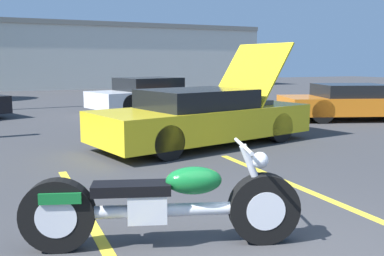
{
  "coord_description": "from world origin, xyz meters",
  "views": [
    {
      "loc": [
        -1.93,
        -2.58,
        1.73
      ],
      "look_at": [
        0.53,
        2.97,
        0.8
      ],
      "focal_mm": 40.0,
      "sensor_mm": 36.0,
      "label": 1
    }
  ],
  "objects_px": {
    "parked_car_right_row": "(355,102)",
    "motorcycle": "(162,205)",
    "show_car_hood_open": "(204,117)",
    "spectator_by_show_car": "(251,82)",
    "parked_car_mid_row": "(152,95)"
  },
  "relations": [
    {
      "from": "parked_car_right_row",
      "to": "spectator_by_show_car",
      "type": "height_order",
      "value": "spectator_by_show_car"
    },
    {
      "from": "show_car_hood_open",
      "to": "motorcycle",
      "type": "bearing_deg",
      "value": -132.91
    },
    {
      "from": "motorcycle",
      "to": "parked_car_mid_row",
      "type": "relative_size",
      "value": 0.53
    },
    {
      "from": "show_car_hood_open",
      "to": "parked_car_right_row",
      "type": "relative_size",
      "value": 1.04
    },
    {
      "from": "motorcycle",
      "to": "parked_car_right_row",
      "type": "distance_m",
      "value": 10.68
    },
    {
      "from": "show_car_hood_open",
      "to": "spectator_by_show_car",
      "type": "bearing_deg",
      "value": 34.97
    },
    {
      "from": "motorcycle",
      "to": "spectator_by_show_car",
      "type": "bearing_deg",
      "value": 72.33
    },
    {
      "from": "parked_car_right_row",
      "to": "motorcycle",
      "type": "bearing_deg",
      "value": -124.25
    },
    {
      "from": "parked_car_right_row",
      "to": "show_car_hood_open",
      "type": "bearing_deg",
      "value": -143.76
    },
    {
      "from": "motorcycle",
      "to": "spectator_by_show_car",
      "type": "xyz_separation_m",
      "value": [
        6.26,
        8.58,
        0.69
      ]
    },
    {
      "from": "spectator_by_show_car",
      "to": "parked_car_mid_row",
      "type": "bearing_deg",
      "value": 138.31
    },
    {
      "from": "parked_car_mid_row",
      "to": "spectator_by_show_car",
      "type": "height_order",
      "value": "spectator_by_show_car"
    },
    {
      "from": "show_car_hood_open",
      "to": "spectator_by_show_car",
      "type": "relative_size",
      "value": 2.77
    },
    {
      "from": "parked_car_right_row",
      "to": "spectator_by_show_car",
      "type": "distance_m",
      "value": 3.31
    },
    {
      "from": "spectator_by_show_car",
      "to": "show_car_hood_open",
      "type": "bearing_deg",
      "value": -131.99
    }
  ]
}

